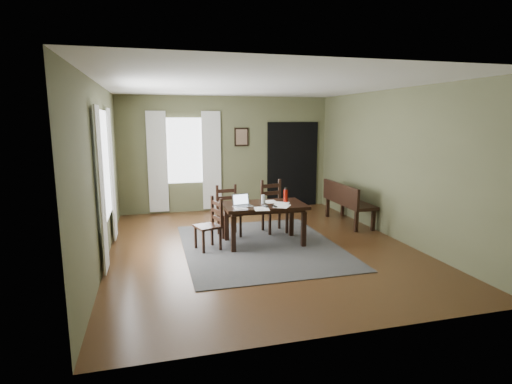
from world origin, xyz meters
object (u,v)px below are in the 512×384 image
object	(u,v)px
chair_back_left	(228,211)
laptop	(242,203)
chair_end	(210,224)
chair_back_right	(274,207)
dining_table	(264,209)
water_bottle	(286,195)
bench	(346,200)

from	to	relation	value
chair_back_left	laptop	bearing A→B (deg)	-87.88
chair_end	laptop	world-z (taller)	laptop
chair_back_right	laptop	xyz separation A→B (m)	(-0.81, -0.79, 0.28)
dining_table	chair_end	world-z (taller)	chair_end
laptop	water_bottle	size ratio (longest dim) A/B	1.29
chair_back_left	bench	distance (m)	2.56
bench	laptop	size ratio (longest dim) A/B	4.52
water_bottle	chair_end	bearing A→B (deg)	-175.13
chair_back_left	laptop	world-z (taller)	chair_back_left
chair_end	chair_back_left	bearing A→B (deg)	130.50
chair_end	water_bottle	size ratio (longest dim) A/B	3.35
dining_table	water_bottle	world-z (taller)	water_bottle
dining_table	chair_end	size ratio (longest dim) A/B	1.64
chair_end	bench	bearing A→B (deg)	90.26
dining_table	chair_end	distance (m)	0.98
dining_table	laptop	world-z (taller)	laptop
bench	laptop	xyz separation A→B (m)	(-2.46, -0.99, 0.26)
chair_back_right	laptop	bearing A→B (deg)	-141.84
dining_table	water_bottle	bearing A→B (deg)	8.66
chair_end	chair_back_right	size ratio (longest dim) A/B	0.88
chair_back_left	bench	bearing A→B (deg)	0.49
chair_end	laptop	xyz separation A→B (m)	(0.54, -0.02, 0.34)
laptop	water_bottle	distance (m)	0.84
laptop	water_bottle	bearing A→B (deg)	-0.45
chair_end	chair_back_right	xyz separation A→B (m)	(1.35, 0.77, 0.06)
chair_back_right	water_bottle	xyz separation A→B (m)	(0.02, -0.65, 0.35)
dining_table	chair_back_right	distance (m)	0.82
bench	chair_end	bearing A→B (deg)	107.90
chair_end	chair_back_left	size ratio (longest dim) A/B	0.93
chair_end	water_bottle	xyz separation A→B (m)	(1.37, 0.12, 0.41)
chair_end	chair_back_left	distance (m)	0.85
chair_back_right	dining_table	bearing A→B (deg)	-125.26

